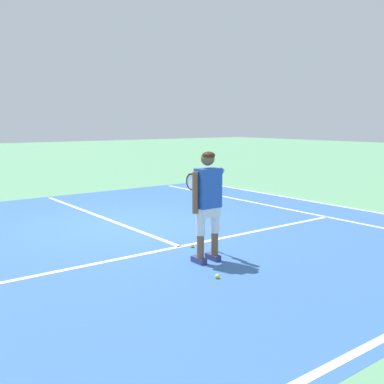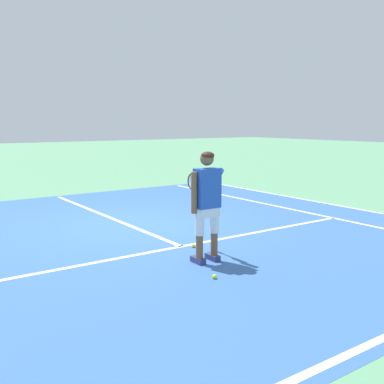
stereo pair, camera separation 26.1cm
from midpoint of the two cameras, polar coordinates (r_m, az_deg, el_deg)
ground_plane at (r=9.56m, az=-9.21°, el=-4.27°), size 80.00×80.00×0.00m
court_inner_surface at (r=8.92m, az=-6.92°, el=-5.17°), size 10.98×10.77×0.00m
line_service at (r=7.92m, az=-2.46°, el=-6.89°), size 8.23×0.10×0.01m
line_centre_service at (r=10.64m, az=-12.32°, el=-3.00°), size 0.10×6.40×0.01m
line_singles_right at (r=11.49m, az=11.12°, el=-2.09°), size 0.10×10.37×0.01m
line_doubles_right at (r=12.53m, az=15.32°, el=-1.34°), size 0.10×10.37×0.01m
tennis_player at (r=6.88m, az=0.83°, el=-0.88°), size 0.63×1.11×1.71m
tennis_ball_near_feet at (r=6.37m, az=2.02°, el=-10.58°), size 0.07×0.07×0.07m
tennis_ball_by_baseline at (r=7.86m, az=-0.92°, el=-6.79°), size 0.07×0.07×0.07m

